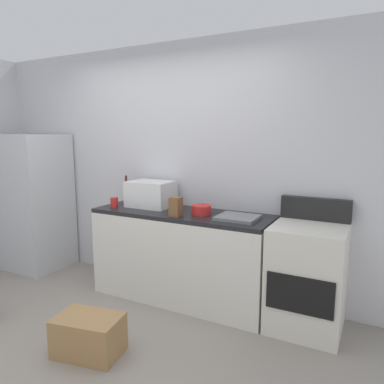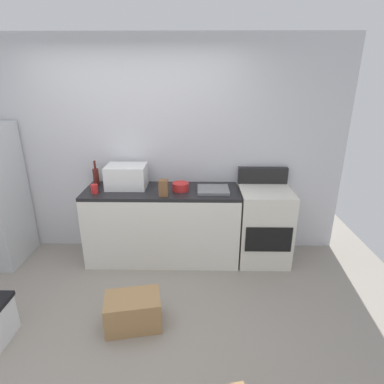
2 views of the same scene
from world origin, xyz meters
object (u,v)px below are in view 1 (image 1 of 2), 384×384
at_px(mixing_bowl, 201,210).
at_px(cardboard_box_large, 89,335).
at_px(refrigerator, 36,202).
at_px(stove_oven, 307,276).
at_px(coffee_mug, 114,202).
at_px(wine_bottle, 126,192).
at_px(knife_block, 176,207).
at_px(microwave, 151,194).

height_order(mixing_bowl, cardboard_box_large, mixing_bowl).
height_order(refrigerator, stove_oven, refrigerator).
bearing_deg(cardboard_box_large, coffee_mug, 119.35).
height_order(wine_bottle, mixing_bowl, wine_bottle).
bearing_deg(stove_oven, mixing_bowl, -178.61).
relative_size(wine_bottle, knife_block, 1.67).
xyz_separation_m(stove_oven, wine_bottle, (-2.03, 0.16, 0.54)).
xyz_separation_m(coffee_mug, cardboard_box_large, (0.58, -1.04, -0.80)).
relative_size(stove_oven, microwave, 2.39).
xyz_separation_m(stove_oven, cardboard_box_large, (-1.38, -1.17, -0.32)).
height_order(stove_oven, cardboard_box_large, stove_oven).
bearing_deg(wine_bottle, knife_block, -22.92).
bearing_deg(microwave, refrigerator, -175.47).
relative_size(stove_oven, coffee_mug, 11.00).
relative_size(refrigerator, knife_block, 9.20).
height_order(coffee_mug, mixing_bowl, coffee_mug).
height_order(microwave, cardboard_box_large, microwave).
bearing_deg(microwave, stove_oven, -2.60).
distance_m(wine_bottle, coffee_mug, 0.30).
bearing_deg(mixing_bowl, refrigerator, -179.22).
bearing_deg(microwave, cardboard_box_large, -78.30).
bearing_deg(mixing_bowl, knife_block, -135.51).
distance_m(stove_oven, microwave, 1.73).
height_order(stove_oven, knife_block, stove_oven).
distance_m(refrigerator, wine_bottle, 1.27).
bearing_deg(knife_block, stove_oven, 9.62).
height_order(stove_oven, mixing_bowl, stove_oven).
relative_size(refrigerator, coffee_mug, 16.56).
relative_size(wine_bottle, cardboard_box_large, 0.61).
bearing_deg(cardboard_box_large, microwave, 101.70).
relative_size(stove_oven, mixing_bowl, 5.79).
bearing_deg(stove_oven, coffee_mug, -176.29).
bearing_deg(stove_oven, microwave, 177.40).
xyz_separation_m(microwave, cardboard_box_large, (0.26, -1.24, -0.89)).
height_order(refrigerator, wine_bottle, refrigerator).
height_order(stove_oven, wine_bottle, wine_bottle).
bearing_deg(coffee_mug, cardboard_box_large, -60.65).
distance_m(refrigerator, microwave, 1.65).
xyz_separation_m(refrigerator, wine_bottle, (1.24, 0.22, 0.18)).
bearing_deg(wine_bottle, refrigerator, -170.10).
xyz_separation_m(microwave, mixing_bowl, (0.64, -0.10, -0.09)).
bearing_deg(microwave, mixing_bowl, -8.76).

